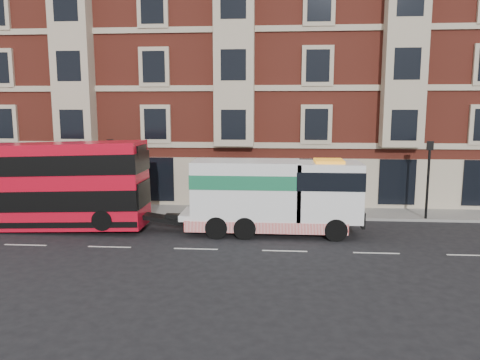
% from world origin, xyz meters
% --- Properties ---
extents(ground, '(120.00, 120.00, 0.00)m').
position_xyz_m(ground, '(0.00, 0.00, 0.00)').
color(ground, black).
rests_on(ground, ground).
extents(sidewalk, '(90.00, 3.00, 0.15)m').
position_xyz_m(sidewalk, '(0.00, 7.50, 0.07)').
color(sidewalk, slate).
rests_on(sidewalk, ground).
extents(victorian_terrace, '(45.00, 12.00, 20.40)m').
position_xyz_m(victorian_terrace, '(0.50, 15.00, 10.07)').
color(victorian_terrace, maroon).
rests_on(victorian_terrace, ground).
extents(lamp_post_west, '(0.35, 0.15, 4.35)m').
position_xyz_m(lamp_post_west, '(-6.00, 6.20, 2.68)').
color(lamp_post_west, black).
rests_on(lamp_post_west, sidewalk).
extents(lamp_post_east, '(0.35, 0.15, 4.35)m').
position_xyz_m(lamp_post_east, '(12.00, 6.20, 2.68)').
color(lamp_post_east, black).
rests_on(lamp_post_east, sidewalk).
extents(double_decker_bus, '(11.11, 2.55, 4.50)m').
position_xyz_m(double_decker_bus, '(-8.71, 2.90, 2.38)').
color(double_decker_bus, red).
rests_on(double_decker_bus, ground).
extents(tow_truck, '(8.89, 2.63, 3.71)m').
position_xyz_m(tow_truck, '(3.34, 2.90, 1.97)').
color(tow_truck, white).
rests_on(tow_truck, ground).
extents(pedestrian, '(0.76, 0.57, 1.88)m').
position_xyz_m(pedestrian, '(-13.24, 6.70, 1.09)').
color(pedestrian, '#17212E').
rests_on(pedestrian, sidewalk).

